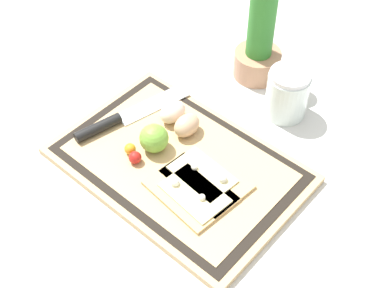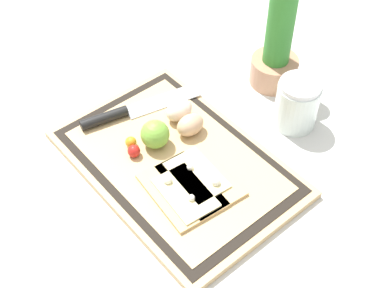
{
  "view_description": "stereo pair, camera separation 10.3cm",
  "coord_description": "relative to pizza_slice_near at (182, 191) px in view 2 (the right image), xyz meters",
  "views": [
    {
      "loc": [
        0.46,
        -0.48,
        0.8
      ],
      "look_at": [
        0.0,
        0.04,
        0.04
      ],
      "focal_mm": 50.0,
      "sensor_mm": 36.0,
      "label": 1
    },
    {
      "loc": [
        0.53,
        -0.41,
        0.8
      ],
      "look_at": [
        0.0,
        0.04,
        0.04
      ],
      "focal_mm": 50.0,
      "sensor_mm": 36.0,
      "label": 2
    }
  ],
  "objects": [
    {
      "name": "herb_pot",
      "position": [
        -0.12,
        0.36,
        0.06
      ],
      "size": [
        0.11,
        0.11,
        0.24
      ],
      "color": "#AD7A5B",
      "rests_on": "ground_plane"
    },
    {
      "name": "cherry_tomato_red",
      "position": [
        -0.13,
        -0.01,
        0.01
      ],
      "size": [
        0.02,
        0.02,
        0.02
      ],
      "primitive_type": "sphere",
      "color": "red",
      "rests_on": "cutting_board"
    },
    {
      "name": "pizza_slice_far",
      "position": [
        -0.0,
        0.04,
        0.0
      ],
      "size": [
        0.16,
        0.12,
        0.02
      ],
      "color": "tan",
      "rests_on": "cutting_board"
    },
    {
      "name": "lime",
      "position": [
        -0.13,
        0.04,
        0.02
      ],
      "size": [
        0.06,
        0.06,
        0.06
      ],
      "primitive_type": "sphere",
      "color": "#70A838",
      "rests_on": "cutting_board"
    },
    {
      "name": "cherry_tomato_yellow",
      "position": [
        -0.15,
        -0.0,
        0.01
      ],
      "size": [
        0.02,
        0.02,
        0.02
      ],
      "primitive_type": "sphere",
      "color": "orange",
      "rests_on": "cutting_board"
    },
    {
      "name": "egg_pink",
      "position": [
        -0.15,
        0.12,
        0.02
      ],
      "size": [
        0.04,
        0.06,
        0.04
      ],
      "primitive_type": "ellipsoid",
      "color": "beige",
      "rests_on": "cutting_board"
    },
    {
      "name": "ground_plane",
      "position": [
        -0.07,
        0.04,
        -0.02
      ],
      "size": [
        6.0,
        6.0,
        0.0
      ],
      "primitive_type": "plane",
      "color": "silver"
    },
    {
      "name": "pizza_slice_near",
      "position": [
        0.0,
        0.0,
        0.0
      ],
      "size": [
        0.16,
        0.12,
        0.02
      ],
      "color": "tan",
      "rests_on": "cutting_board"
    },
    {
      "name": "cutting_board",
      "position": [
        -0.07,
        0.04,
        -0.01
      ],
      "size": [
        0.46,
        0.31,
        0.02
      ],
      "color": "tan",
      "rests_on": "ground_plane"
    },
    {
      "name": "sauce_jar",
      "position": [
        -0.0,
        0.3,
        0.02
      ],
      "size": [
        0.09,
        0.09,
        0.11
      ],
      "color": "silver",
      "rests_on": "ground_plane"
    },
    {
      "name": "egg_brown",
      "position": [
        -0.11,
        0.11,
        0.02
      ],
      "size": [
        0.04,
        0.06,
        0.04
      ],
      "primitive_type": "ellipsoid",
      "color": "tan",
      "rests_on": "cutting_board"
    },
    {
      "name": "knife",
      "position": [
        -0.23,
        0.03,
        0.0
      ],
      "size": [
        0.09,
        0.26,
        0.02
      ],
      "color": "silver",
      "rests_on": "cutting_board"
    }
  ]
}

